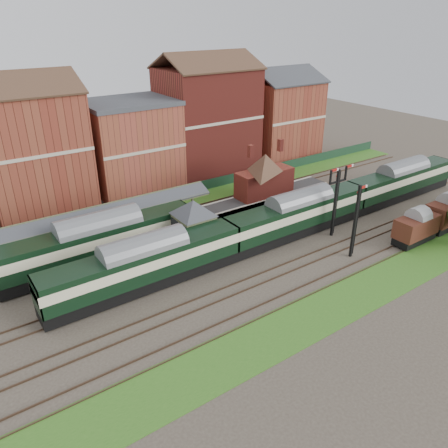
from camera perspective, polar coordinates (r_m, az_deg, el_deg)
ground at (r=46.35m, az=1.45°, el=-4.21°), size 160.00×160.00×0.00m
grass_back at (r=58.59m, az=-7.86°, el=2.27°), size 90.00×4.50×0.06m
grass_front at (r=38.96m, az=12.17°, el=-11.34°), size 90.00×5.00×0.06m
fence at (r=59.97m, az=-8.79°, el=3.52°), size 90.00×0.12×1.50m
platform at (r=51.32m, az=-9.55°, el=-0.81°), size 55.00×3.40×1.00m
signal_box at (r=45.78m, az=-3.95°, el=-0.15°), size 5.40×5.40×6.00m
brick_hut at (r=50.78m, az=3.84°, el=0.09°), size 3.20×2.64×2.94m
station_building at (r=58.50m, az=5.34°, el=6.50°), size 8.10×8.10×5.90m
canopy at (r=47.68m, az=-16.37°, el=1.74°), size 26.00×3.89×4.08m
semaphore_bracket at (r=50.22m, az=14.40°, el=3.29°), size 3.60×0.25×8.18m
semaphore_siding at (r=46.39m, az=16.79°, el=0.42°), size 1.23×0.25×8.00m
town_backdrop at (r=64.02m, az=-12.21°, el=10.59°), size 69.00×10.00×16.00m
dmu_train at (r=50.47m, az=9.75°, el=1.33°), size 57.78×3.03×4.44m
platform_railcar at (r=45.39m, az=-15.85°, el=-2.10°), size 20.11×3.17×4.63m
goods_van_a at (r=52.61m, az=23.80°, el=-0.41°), size 5.44×2.36×3.30m
goods_van_b at (r=57.68m, az=27.18°, el=1.31°), size 5.92×2.56×3.59m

